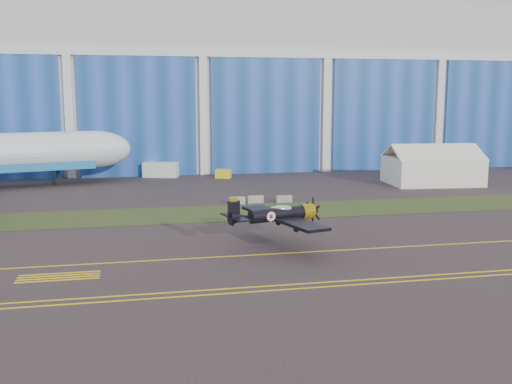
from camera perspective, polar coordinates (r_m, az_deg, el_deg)
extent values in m
plane|color=#372E31|center=(56.30, 1.23, -4.60)|extent=(260.00, 260.00, 0.00)
cube|color=#475128|center=(69.69, -1.40, -1.93)|extent=(260.00, 10.00, 0.02)
cube|color=silver|center=(125.91, -6.34, 9.75)|extent=(220.00, 45.00, 30.00)
cube|color=#1B4891|center=(103.29, -5.03, 7.17)|extent=(220.00, 0.60, 20.00)
cube|color=silver|center=(103.45, -5.11, 13.05)|extent=(220.00, 0.70, 1.20)
cube|color=yellow|center=(51.59, 2.50, -5.86)|extent=(200.00, 0.20, 0.02)
cube|color=yellow|center=(42.84, 5.71, -9.03)|extent=(80.00, 0.20, 0.02)
cube|color=yellow|center=(43.74, 5.31, -8.64)|extent=(80.00, 0.20, 0.02)
cube|color=silver|center=(101.58, -9.06, 2.11)|extent=(6.16, 3.89, 2.49)
cube|color=yellow|center=(99.25, -3.14, 1.75)|extent=(2.87, 2.30, 1.46)
cube|color=#919E91|center=(74.99, -1.81, -0.82)|extent=(2.03, 0.71, 0.90)
cube|color=#9F958C|center=(75.82, -0.06, -0.71)|extent=(2.00, 0.62, 0.90)
cube|color=gray|center=(76.19, 2.69, -0.67)|extent=(2.02, 0.65, 0.90)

